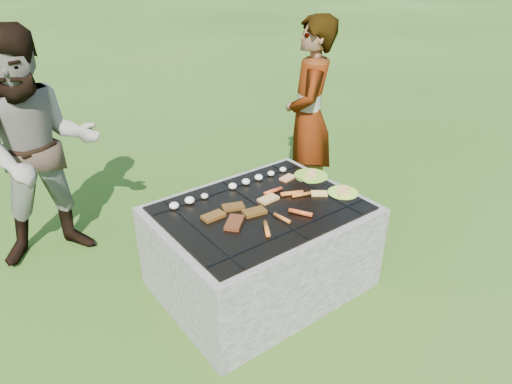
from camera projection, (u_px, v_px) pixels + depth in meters
lawn at (260, 283)px, 3.17m from camera, size 60.00×60.00×0.00m
fire_pit at (260, 250)px, 3.04m from camera, size 1.30×1.00×0.62m
mushrooms at (228, 188)px, 3.07m from camera, size 0.94×0.06×0.04m
pork_slabs at (234, 215)px, 2.78m from camera, size 0.38×0.31×0.02m
sausages at (286, 206)px, 2.87m from camera, size 0.56×0.43×0.03m
bread_on_grate at (286, 191)px, 3.05m from camera, size 0.45×0.40×0.02m
plate_far at (311, 176)px, 3.28m from camera, size 0.25×0.25×0.03m
plate_near at (343, 193)px, 3.06m from camera, size 0.25×0.25×0.03m
cook at (309, 119)px, 3.75m from camera, size 0.69×0.70×1.63m
bystander at (40, 151)px, 3.11m from camera, size 0.91×0.77×1.67m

